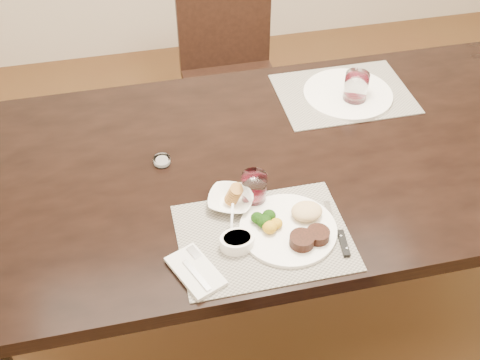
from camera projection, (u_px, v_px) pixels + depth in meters
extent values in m
plane|color=#4F2E19|center=(280.00, 298.00, 2.39)|extent=(4.50, 4.50, 0.00)
cube|color=black|center=(290.00, 161.00, 1.89)|extent=(2.00, 1.00, 0.05)
cube|color=black|center=(23.00, 199.00, 2.30)|extent=(0.08, 0.08, 0.70)
cube|color=black|center=(463.00, 133.00, 2.60)|extent=(0.08, 0.08, 0.70)
cube|color=black|center=(234.00, 89.00, 2.70)|extent=(0.42, 0.42, 0.04)
cube|color=black|center=(203.00, 158.00, 2.69)|extent=(0.04, 0.04, 0.41)
cube|color=black|center=(281.00, 147.00, 2.75)|extent=(0.04, 0.04, 0.41)
cube|color=black|center=(190.00, 111.00, 2.95)|extent=(0.04, 0.04, 0.41)
cube|color=black|center=(261.00, 102.00, 3.01)|extent=(0.04, 0.04, 0.41)
cube|color=black|center=(224.00, 19.00, 2.67)|extent=(0.42, 0.04, 0.45)
cube|color=gray|center=(264.00, 237.00, 1.62)|extent=(0.46, 0.34, 0.00)
cube|color=gray|center=(343.00, 94.00, 2.12)|extent=(0.46, 0.34, 0.00)
cylinder|color=white|center=(288.00, 229.00, 1.63)|extent=(0.27, 0.27, 0.01)
cylinder|color=black|center=(302.00, 240.00, 1.58)|extent=(0.07, 0.07, 0.03)
cylinder|color=black|center=(318.00, 235.00, 1.59)|extent=(0.06, 0.06, 0.03)
ellipsoid|color=tan|center=(307.00, 211.00, 1.65)|extent=(0.09, 0.07, 0.04)
ellipsoid|color=#193A0B|center=(264.00, 221.00, 1.62)|extent=(0.04, 0.04, 0.03)
ellipsoid|color=gold|center=(270.00, 227.00, 1.61)|extent=(0.04, 0.04, 0.03)
cube|color=white|center=(196.00, 271.00, 1.53)|extent=(0.15, 0.18, 0.01)
cube|color=silver|center=(197.00, 275.00, 1.51)|extent=(0.06, 0.11, 0.00)
cube|color=silver|center=(194.00, 252.00, 1.56)|extent=(0.04, 0.05, 0.00)
cube|color=silver|center=(331.00, 217.00, 1.67)|extent=(0.03, 0.13, 0.00)
cube|color=black|center=(344.00, 243.00, 1.60)|extent=(0.03, 0.09, 0.01)
imported|color=white|center=(231.00, 200.00, 1.70)|extent=(0.17, 0.17, 0.03)
cylinder|color=#9D6C31|center=(231.00, 195.00, 1.69)|extent=(0.04, 0.05, 0.04)
cylinder|color=white|center=(237.00, 242.00, 1.58)|extent=(0.09, 0.09, 0.04)
cylinder|color=#0C3710|center=(237.00, 239.00, 1.58)|extent=(0.07, 0.07, 0.01)
cube|color=silver|center=(232.00, 217.00, 1.61)|extent=(0.01, 0.06, 0.04)
cylinder|color=silver|center=(254.00, 188.00, 1.69)|extent=(0.07, 0.07, 0.10)
cylinder|color=#3D050E|center=(254.00, 198.00, 1.71)|extent=(0.06, 0.06, 0.02)
cylinder|color=white|center=(348.00, 94.00, 2.10)|extent=(0.31, 0.31, 0.01)
cylinder|color=silver|center=(356.00, 88.00, 2.04)|extent=(0.08, 0.08, 0.11)
cylinder|color=#3D050E|center=(354.00, 98.00, 2.07)|extent=(0.07, 0.07, 0.03)
cylinder|color=silver|center=(162.00, 161.00, 1.84)|extent=(0.05, 0.05, 0.02)
cylinder|color=white|center=(162.00, 162.00, 1.84)|extent=(0.04, 0.04, 0.01)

